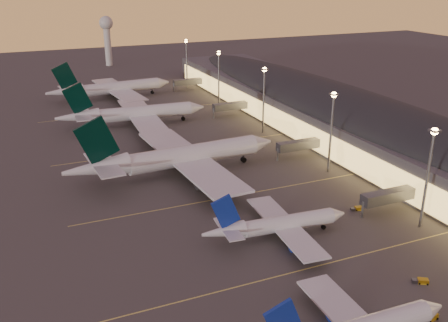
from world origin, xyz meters
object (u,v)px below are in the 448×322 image
(airliner_narrow_north, at_px, (277,225))
(airliner_wide_far, at_px, (111,88))
(baggage_tug_d, at_px, (421,281))
(airliner_wide_mid, at_px, (133,114))
(radar_tower, at_px, (107,32))
(baggage_tug_c, at_px, (357,209))
(airliner_wide_near, at_px, (177,158))
(baggage_tug_a, at_px, (429,317))

(airliner_narrow_north, xyz_separation_m, airliner_wide_far, (-7.97, 155.54, 1.75))
(airliner_narrow_north, xyz_separation_m, baggage_tug_d, (18.19, -28.20, -2.98))
(airliner_wide_mid, relative_size, radar_tower, 1.89)
(airliner_wide_mid, relative_size, baggage_tug_d, 18.11)
(radar_tower, xyz_separation_m, baggage_tug_c, (17.38, -246.14, -21.44))
(airliner_wide_far, bearing_deg, baggage_tug_d, -87.55)
(radar_tower, distance_m, baggage_tug_d, 279.63)
(baggage_tug_c, bearing_deg, airliner_wide_far, 116.47)
(airliner_wide_near, distance_m, airliner_wide_far, 108.31)
(airliner_wide_far, distance_m, baggage_tug_d, 185.65)
(radar_tower, bearing_deg, airliner_wide_far, -100.52)
(airliner_wide_near, xyz_separation_m, radar_tower, (19.00, 203.23, 16.19))
(airliner_wide_near, height_order, airliner_wide_mid, airliner_wide_near)
(airliner_wide_far, relative_size, baggage_tug_d, 18.55)
(baggage_tug_c, distance_m, baggage_tug_d, 33.71)
(airliner_narrow_north, distance_m, airliner_wide_near, 48.21)
(airliner_wide_near, xyz_separation_m, baggage_tug_c, (36.38, -42.91, -5.24))
(baggage_tug_a, bearing_deg, airliner_narrow_north, 100.60)
(airliner_wide_near, bearing_deg, radar_tower, 81.07)
(airliner_wide_far, xyz_separation_m, radar_tower, (17.63, 94.93, 16.70))
(baggage_tug_d, bearing_deg, baggage_tug_c, 106.22)
(radar_tower, bearing_deg, airliner_wide_near, -95.34)
(airliner_narrow_north, relative_size, baggage_tug_c, 10.87)
(baggage_tug_a, relative_size, baggage_tug_c, 1.18)
(airliner_wide_far, bearing_deg, radar_tower, 73.83)
(airliner_wide_near, xyz_separation_m, airliner_wide_far, (1.37, 108.30, -0.51))
(radar_tower, bearing_deg, baggage_tug_d, -88.25)
(airliner_wide_far, bearing_deg, baggage_tug_a, -90.07)
(airliner_wide_mid, height_order, baggage_tug_d, airliner_wide_mid)
(baggage_tug_c, bearing_deg, airliner_wide_mid, 123.08)
(airliner_wide_near, bearing_deg, airliner_wide_mid, 86.05)
(airliner_wide_mid, distance_m, airliner_wide_far, 50.34)
(airliner_wide_mid, bearing_deg, baggage_tug_a, -79.14)
(airliner_wide_mid, bearing_deg, airliner_wide_near, -87.42)
(airliner_wide_mid, distance_m, radar_tower, 147.42)
(airliner_narrow_north, height_order, airliner_wide_near, airliner_wide_near)
(airliner_wide_far, height_order, baggage_tug_d, airliner_wide_far)
(airliner_wide_near, height_order, airliner_wide_far, airliner_wide_near)
(baggage_tug_a, bearing_deg, radar_tower, 84.72)
(airliner_wide_mid, distance_m, baggage_tug_c, 107.21)
(baggage_tug_a, distance_m, baggage_tug_c, 45.05)
(baggage_tug_a, xyz_separation_m, baggage_tug_d, (7.28, 9.53, -0.09))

